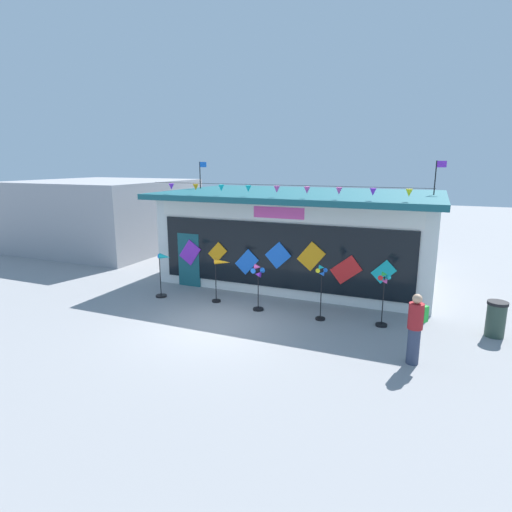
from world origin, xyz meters
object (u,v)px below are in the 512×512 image
at_px(wind_spinner_far_left, 163,271).
at_px(wind_spinner_left, 220,272).
at_px(trash_bin, 496,319).
at_px(wind_spinner_center_left, 258,280).
at_px(wind_spinner_right, 383,295).
at_px(person_near_camera, 415,327).
at_px(kite_shop_building, 303,235).
at_px(wind_spinner_center_right, 321,287).

relative_size(wind_spinner_far_left, wind_spinner_left, 1.04).
bearing_deg(wind_spinner_left, trash_bin, 2.77).
relative_size(wind_spinner_left, wind_spinner_center_left, 0.98).
bearing_deg(wind_spinner_right, trash_bin, 9.10).
relative_size(wind_spinner_left, person_near_camera, 0.88).
bearing_deg(trash_bin, kite_shop_building, 150.15).
bearing_deg(wind_spinner_far_left, wind_spinner_left, 7.39).
bearing_deg(wind_spinner_far_left, wind_spinner_center_right, -0.03).
bearing_deg(person_near_camera, trash_bin, 86.44).
bearing_deg(wind_spinner_left, person_near_camera, -18.97).
bearing_deg(wind_spinner_far_left, wind_spinner_right, 1.55).
height_order(wind_spinner_left, wind_spinner_right, wind_spinner_right).
bearing_deg(wind_spinner_center_right, wind_spinner_right, 6.54).
relative_size(wind_spinner_far_left, wind_spinner_right, 0.96).
xyz_separation_m(kite_shop_building, wind_spinner_far_left, (-3.62, -4.38, -0.79)).
distance_m(wind_spinner_far_left, wind_spinner_center_left, 3.49).
bearing_deg(wind_spinner_center_right, kite_shop_building, 113.28).
bearing_deg(person_near_camera, kite_shop_building, 160.43).
distance_m(wind_spinner_far_left, wind_spinner_center_right, 5.50).
bearing_deg(person_near_camera, wind_spinner_far_left, -158.49).
bearing_deg(trash_bin, wind_spinner_left, -177.23).
xyz_separation_m(kite_shop_building, wind_spinner_center_right, (1.89, -4.38, -0.73)).
distance_m(wind_spinner_left, wind_spinner_center_left, 1.45).
height_order(wind_spinner_left, trash_bin, wind_spinner_left).
xyz_separation_m(wind_spinner_far_left, wind_spinner_right, (7.23, 0.20, -0.01)).
bearing_deg(wind_spinner_right, wind_spinner_center_left, -177.66).
distance_m(wind_spinner_center_right, trash_bin, 4.68).
relative_size(wind_spinner_center_left, trash_bin, 1.54).
bearing_deg(wind_spinner_center_left, kite_shop_building, 88.26).
distance_m(wind_spinner_left, wind_spinner_right, 5.18).
height_order(kite_shop_building, wind_spinner_far_left, kite_shop_building).
xyz_separation_m(wind_spinner_center_left, wind_spinner_center_right, (2.02, -0.05, 0.03)).
relative_size(wind_spinner_left, wind_spinner_right, 0.92).
height_order(wind_spinner_far_left, person_near_camera, person_near_camera).
xyz_separation_m(wind_spinner_far_left, person_near_camera, (8.18, -1.84, -0.06)).
relative_size(wind_spinner_right, trash_bin, 1.66).
distance_m(kite_shop_building, trash_bin, 7.58).
bearing_deg(wind_spinner_left, wind_spinner_center_right, -4.47).
height_order(wind_spinner_far_left, trash_bin, wind_spinner_far_left).
bearing_deg(wind_spinner_center_left, person_near_camera, -21.84).
bearing_deg(wind_spinner_center_left, wind_spinner_left, 171.09).
height_order(kite_shop_building, trash_bin, kite_shop_building).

